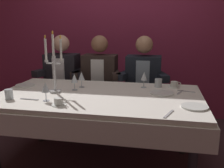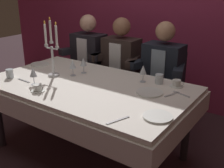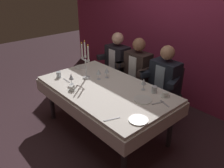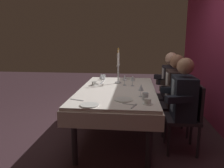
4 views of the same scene
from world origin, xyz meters
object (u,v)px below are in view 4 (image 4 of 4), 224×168
(wine_glass_3, at_px, (101,76))
(wine_glass_1, at_px, (125,78))
(wine_glass_2, at_px, (133,79))
(water_tumbler_1, at_px, (145,96))
(dining_table, at_px, (117,97))
(water_tumbler_0, at_px, (103,77))
(coffee_cup_1, at_px, (148,102))
(seated_diner_1, at_px, (176,88))
(dinner_plate_2, at_px, (130,78))
(wine_glass_0, at_px, (141,88))
(dinner_plate_1, at_px, (89,105))
(seated_diner_0, at_px, (171,81))
(dinner_plate_0, at_px, (123,100))
(coffee_cup_0, at_px, (94,83))
(seated_diner_2, at_px, (184,97))
(candelabra, at_px, (118,69))

(wine_glass_3, bearing_deg, wine_glass_1, 73.29)
(wine_glass_2, distance_m, water_tumbler_1, 0.80)
(dining_table, xyz_separation_m, water_tumbler_0, (-0.73, -0.31, 0.16))
(coffee_cup_1, relative_size, seated_diner_1, 0.11)
(dining_table, distance_m, wine_glass_2, 0.40)
(dining_table, distance_m, dinner_plate_2, 0.86)
(wine_glass_0, xyz_separation_m, wine_glass_3, (-0.78, -0.63, 0.00))
(dinner_plate_1, distance_m, dinner_plate_2, 1.72)
(dinner_plate_1, distance_m, seated_diner_1, 1.53)
(wine_glass_2, distance_m, coffee_cup_1, 0.96)
(seated_diner_0, bearing_deg, dinner_plate_0, -30.60)
(coffee_cup_1, distance_m, seated_diner_0, 1.49)
(dinner_plate_1, distance_m, coffee_cup_0, 1.08)
(dinner_plate_1, relative_size, seated_diner_0, 0.17)
(dinner_plate_0, bearing_deg, wine_glass_0, 131.03)
(coffee_cup_1, distance_m, seated_diner_2, 0.59)
(candelabra, height_order, dinner_plate_2, candelabra)
(wine_glass_0, distance_m, wine_glass_1, 0.70)
(wine_glass_2, height_order, water_tumbler_1, wine_glass_2)
(water_tumbler_1, distance_m, coffee_cup_1, 0.17)
(seated_diner_2, bearing_deg, water_tumbler_0, -132.09)
(seated_diner_0, xyz_separation_m, seated_diner_1, (0.50, 0.00, 0.00))
(dinner_plate_2, relative_size, coffee_cup_1, 1.55)
(wine_glass_2, xyz_separation_m, seated_diner_1, (0.03, 0.66, -0.12))
(seated_diner_0, bearing_deg, water_tumbler_0, -91.11)
(wine_glass_1, distance_m, coffee_cup_0, 0.49)
(dinner_plate_1, distance_m, seated_diner_2, 1.23)
(water_tumbler_0, relative_size, coffee_cup_0, 0.66)
(wine_glass_2, xyz_separation_m, wine_glass_3, (-0.15, -0.52, 0.00))
(wine_glass_2, bearing_deg, dinner_plate_0, -7.01)
(wine_glass_1, bearing_deg, water_tumbler_1, 19.58)
(dinner_plate_1, relative_size, wine_glass_2, 1.29)
(wine_glass_3, relative_size, coffee_cup_0, 1.24)
(dinner_plate_0, distance_m, wine_glass_1, 0.86)
(wine_glass_0, bearing_deg, dinner_plate_1, -52.63)
(dining_table, height_order, seated_diner_0, seated_diner_0)
(dinner_plate_0, relative_size, dinner_plate_1, 1.08)
(wine_glass_2, height_order, coffee_cup_0, wine_glass_2)
(wine_glass_1, height_order, seated_diner_0, seated_diner_0)
(candelabra, height_order, water_tumbler_1, candelabra)
(wine_glass_3, bearing_deg, dinner_plate_1, 2.57)
(seated_diner_2, bearing_deg, seated_diner_0, 180.00)
(coffee_cup_1, height_order, seated_diner_2, seated_diner_2)
(coffee_cup_1, height_order, seated_diner_0, seated_diner_0)
(wine_glass_2, relative_size, wine_glass_3, 1.00)
(dinner_plate_2, distance_m, seated_diner_1, 0.96)
(water_tumbler_0, relative_size, seated_diner_1, 0.07)
(candelabra, bearing_deg, seated_diner_0, 107.37)
(water_tumbler_0, bearing_deg, candelabra, 43.57)
(wine_glass_3, relative_size, water_tumbler_1, 1.86)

